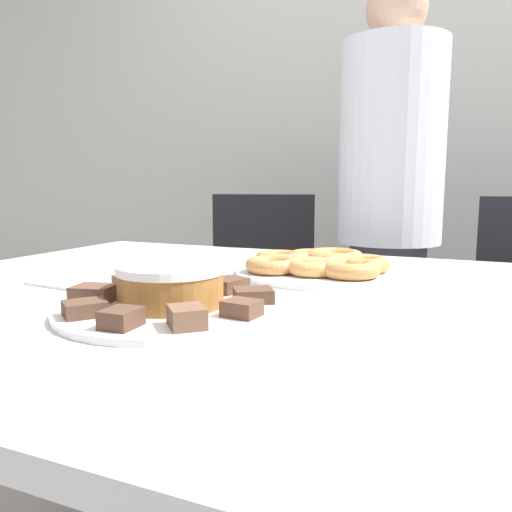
% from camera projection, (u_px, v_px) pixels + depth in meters
% --- Properties ---
extents(wall_back, '(8.00, 0.05, 2.60)m').
position_uv_depth(wall_back, '(403.00, 103.00, 2.25)').
color(wall_back, beige).
rests_on(wall_back, ground_plane).
extents(table, '(1.46, 1.07, 0.75)m').
position_uv_depth(table, '(266.00, 341.00, 0.86)').
color(table, silver).
rests_on(table, ground_plane).
extents(person_standing, '(0.31, 0.31, 1.53)m').
position_uv_depth(person_standing, '(389.00, 225.00, 1.55)').
color(person_standing, '#383842').
rests_on(person_standing, ground_plane).
extents(office_chair_left, '(0.54, 0.54, 0.90)m').
position_uv_depth(office_chair_left, '(258.00, 323.00, 1.85)').
color(office_chair_left, black).
rests_on(office_chair_left, ground_plane).
extents(plate_cake, '(0.33, 0.33, 0.01)m').
position_uv_depth(plate_cake, '(171.00, 308.00, 0.72)').
color(plate_cake, white).
rests_on(plate_cake, table).
extents(plate_donuts, '(0.33, 0.33, 0.01)m').
position_uv_depth(plate_donuts, '(316.00, 272.00, 1.02)').
color(plate_donuts, white).
rests_on(plate_donuts, table).
extents(frosted_cake, '(0.15, 0.15, 0.06)m').
position_uv_depth(frosted_cake, '(171.00, 285.00, 0.72)').
color(frosted_cake, '#9E662D').
rests_on(frosted_cake, plate_cake).
extents(lamington_0, '(0.07, 0.07, 0.02)m').
position_uv_depth(lamington_0, '(253.00, 295.00, 0.74)').
color(lamington_0, '#513828').
rests_on(lamington_0, plate_cake).
extents(lamington_1, '(0.06, 0.07, 0.02)m').
position_uv_depth(lamington_1, '(229.00, 285.00, 0.81)').
color(lamington_1, '#513828').
rests_on(lamington_1, plate_cake).
extents(lamington_2, '(0.07, 0.07, 0.03)m').
position_uv_depth(lamington_2, '(184.00, 281.00, 0.84)').
color(lamington_2, '#513828').
rests_on(lamington_2, plate_cake).
extents(lamington_3, '(0.07, 0.07, 0.03)m').
position_uv_depth(lamington_3, '(134.00, 284.00, 0.81)').
color(lamington_3, brown).
rests_on(lamington_3, plate_cake).
extents(lamington_4, '(0.07, 0.06, 0.02)m').
position_uv_depth(lamington_4, '(94.00, 294.00, 0.74)').
color(lamington_4, brown).
rests_on(lamington_4, plate_cake).
extents(lamington_5, '(0.07, 0.07, 0.02)m').
position_uv_depth(lamington_5, '(85.00, 308.00, 0.66)').
color(lamington_5, '#513828').
rests_on(lamington_5, plate_cake).
extents(lamington_6, '(0.04, 0.05, 0.02)m').
position_uv_depth(lamington_6, '(121.00, 318.00, 0.61)').
color(lamington_6, '#513828').
rests_on(lamington_6, plate_cake).
extents(lamington_7, '(0.06, 0.06, 0.03)m').
position_uv_depth(lamington_7, '(188.00, 317.00, 0.61)').
color(lamington_7, brown).
rests_on(lamington_7, plate_cake).
extents(lamington_8, '(0.05, 0.04, 0.02)m').
position_uv_depth(lamington_8, '(242.00, 308.00, 0.66)').
color(lamington_8, brown).
rests_on(lamington_8, plate_cake).
extents(donut_0, '(0.11, 0.11, 0.03)m').
position_uv_depth(donut_0, '(316.00, 262.00, 1.02)').
color(donut_0, tan).
rests_on(donut_0, plate_donuts).
extents(donut_1, '(0.12, 0.12, 0.03)m').
position_uv_depth(donut_1, '(350.00, 268.00, 0.94)').
color(donut_1, '#D18E4C').
rests_on(donut_1, plate_donuts).
extents(donut_2, '(0.10, 0.10, 0.03)m').
position_uv_depth(donut_2, '(364.00, 264.00, 1.00)').
color(donut_2, '#D18E4C').
rests_on(donut_2, plate_donuts).
extents(donut_3, '(0.13, 0.13, 0.03)m').
position_uv_depth(donut_3, '(334.00, 258.00, 1.06)').
color(donut_3, '#C68447').
rests_on(donut_3, plate_donuts).
extents(donut_4, '(0.10, 0.10, 0.03)m').
position_uv_depth(donut_4, '(312.00, 257.00, 1.10)').
color(donut_4, '#C68447').
rests_on(donut_4, plate_donuts).
extents(donut_5, '(0.10, 0.10, 0.03)m').
position_uv_depth(donut_5, '(279.00, 259.00, 1.07)').
color(donut_5, '#C68447').
rests_on(donut_5, plate_donuts).
extents(donut_6, '(0.11, 0.11, 0.03)m').
position_uv_depth(donut_6, '(272.00, 265.00, 0.99)').
color(donut_6, '#C68447').
rests_on(donut_6, plate_donuts).
extents(donut_7, '(0.10, 0.10, 0.03)m').
position_uv_depth(donut_7, '(313.00, 267.00, 0.96)').
color(donut_7, tan).
rests_on(donut_7, plate_donuts).
extents(napkin, '(0.12, 0.10, 0.01)m').
position_uv_depth(napkin, '(66.00, 282.00, 0.93)').
color(napkin, white).
rests_on(napkin, table).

